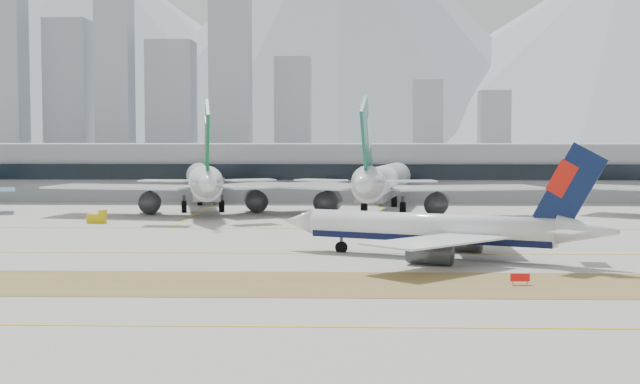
{
  "coord_description": "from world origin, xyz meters",
  "views": [
    {
      "loc": [
        11.58,
        -133.07,
        16.86
      ],
      "look_at": [
        6.9,
        18.0,
        7.5
      ],
      "focal_mm": 50.0,
      "sensor_mm": 36.0,
      "label": 1
    }
  ],
  "objects_px": {
    "taxiing_airliner": "(441,230)",
    "widebody_eva": "(203,183)",
    "terminal": "(306,171)",
    "widebody_cathay": "(383,184)"
  },
  "relations": [
    {
      "from": "taxiing_airliner",
      "to": "widebody_eva",
      "type": "xyz_separation_m",
      "value": [
        -45.39,
        74.07,
        2.58
      ]
    },
    {
      "from": "widebody_cathay",
      "to": "terminal",
      "type": "bearing_deg",
      "value": 29.43
    },
    {
      "from": "widebody_cathay",
      "to": "terminal",
      "type": "xyz_separation_m",
      "value": [
        -19.29,
        53.73,
        0.82
      ]
    },
    {
      "from": "taxiing_airliner",
      "to": "widebody_cathay",
      "type": "distance_m",
      "value": 70.8
    },
    {
      "from": "taxiing_airliner",
      "to": "widebody_eva",
      "type": "distance_m",
      "value": 86.9
    },
    {
      "from": "widebody_cathay",
      "to": "terminal",
      "type": "relative_size",
      "value": 0.25
    },
    {
      "from": "widebody_eva",
      "to": "widebody_cathay",
      "type": "bearing_deg",
      "value": -106.35
    },
    {
      "from": "terminal",
      "to": "widebody_eva",
      "type": "bearing_deg",
      "value": -112.46
    },
    {
      "from": "widebody_eva",
      "to": "widebody_cathay",
      "type": "xyz_separation_m",
      "value": [
        40.05,
        -3.52,
        0.14
      ]
    },
    {
      "from": "taxiing_airliner",
      "to": "widebody_eva",
      "type": "bearing_deg",
      "value": -34.65
    }
  ]
}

